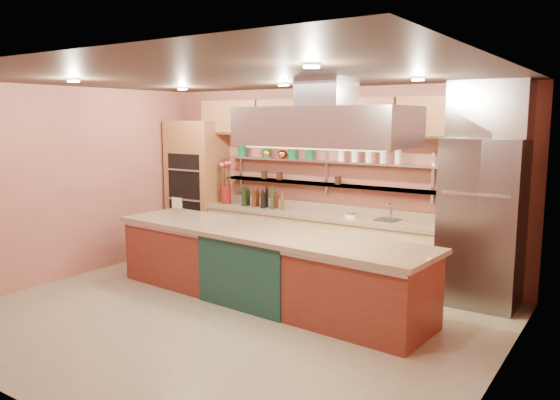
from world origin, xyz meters
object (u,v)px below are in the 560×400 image
Objects in this scene: copper_kettle at (283,154)px; kitchen_scale at (352,215)px; refrigerator at (482,223)px; green_canister at (310,154)px; island at (263,266)px; flower_vase at (226,195)px.

kitchen_scale is at bearing -9.34° from copper_kettle.
copper_kettle is at bearing 175.81° from refrigerator.
green_canister is (-2.64, 0.23, 0.75)m from refrigerator.
kitchen_scale is at bearing 179.68° from refrigerator.
copper_kettle reaches higher than kitchen_scale.
kitchen_scale is 1.20m from green_canister.
flower_vase is (-1.79, 1.44, 0.62)m from island.
flower_vase is 1.82× the size of copper_kettle.
kitchen_scale is (0.54, 1.44, 0.51)m from island.
flower_vase is 2.33m from kitchen_scale.
island is 2.37m from flower_vase.
kitchen_scale is (-1.80, 0.01, -0.08)m from refrigerator.
copper_kettle is at bearing 119.83° from island.
copper_kettle is (0.99, 0.22, 0.70)m from flower_vase.
refrigerator reaches higher than copper_kettle.
kitchen_scale is at bearing 0.00° from flower_vase.
green_canister reaches higher than copper_kettle.
refrigerator reaches higher than kitchen_scale.
flower_vase is 1.23m from copper_kettle.
refrigerator is at bearing -4.19° from copper_kettle.
refrigerator is 11.98× the size of green_canister.
kitchen_scale is 0.84× the size of green_canister.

